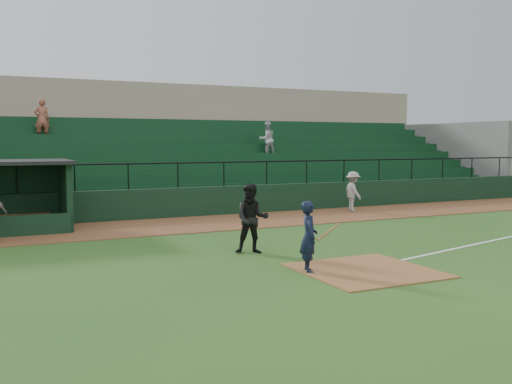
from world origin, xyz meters
name	(u,v)px	position (x,y,z in m)	size (l,w,h in m)	color
ground	(342,263)	(0.00, 0.00, 0.00)	(90.00, 90.00, 0.00)	#294E19
warning_track	(222,222)	(0.00, 8.00, 0.01)	(40.00, 4.00, 0.03)	brown
home_plate_dirt	(366,270)	(0.00, -1.00, 0.01)	(3.00, 3.00, 0.03)	brown
stadium_structure	(159,157)	(0.00, 16.46, 2.30)	(38.00, 13.08, 6.40)	black
batter_at_plate	(309,237)	(-1.27, -0.52, 0.84)	(1.08, 0.72, 1.68)	black
umpire	(252,219)	(-1.51, 2.11, 0.96)	(0.93, 0.72, 1.91)	black
runner	(353,191)	(6.44, 8.66, 0.90)	(1.12, 0.64, 1.73)	gray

